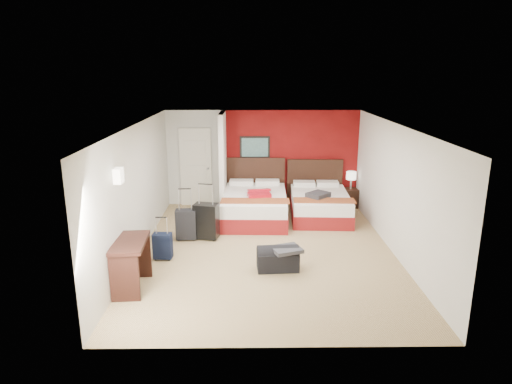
{
  "coord_description": "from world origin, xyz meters",
  "views": [
    {
      "loc": [
        -0.31,
        -8.37,
        3.51
      ],
      "look_at": [
        -0.2,
        0.8,
        1.0
      ],
      "focal_mm": 31.6,
      "sensor_mm": 36.0,
      "label": 1
    }
  ],
  "objects_px": {
    "bed_left": "(255,207)",
    "suitcase_charcoal": "(186,225)",
    "red_suitcase_open": "(259,193)",
    "suitcase_black": "(206,222)",
    "nightstand": "(350,198)",
    "bed_right": "(320,206)",
    "desk": "(131,265)",
    "duffel_bag": "(278,260)",
    "suitcase_navy": "(163,247)",
    "table_lamp": "(351,180)"
  },
  "relations": [
    {
      "from": "bed_left",
      "to": "table_lamp",
      "type": "bearing_deg",
      "value": 23.1
    },
    {
      "from": "nightstand",
      "to": "desk",
      "type": "height_order",
      "value": "desk"
    },
    {
      "from": "bed_right",
      "to": "desk",
      "type": "height_order",
      "value": "desk"
    },
    {
      "from": "red_suitcase_open",
      "to": "suitcase_navy",
      "type": "relative_size",
      "value": 1.48
    },
    {
      "from": "bed_right",
      "to": "duffel_bag",
      "type": "bearing_deg",
      "value": -109.06
    },
    {
      "from": "table_lamp",
      "to": "suitcase_charcoal",
      "type": "distance_m",
      "value": 4.6
    },
    {
      "from": "nightstand",
      "to": "bed_right",
      "type": "bearing_deg",
      "value": -142.92
    },
    {
      "from": "suitcase_black",
      "to": "desk",
      "type": "distance_m",
      "value": 2.47
    },
    {
      "from": "suitcase_navy",
      "to": "duffel_bag",
      "type": "bearing_deg",
      "value": -9.34
    },
    {
      "from": "desk",
      "to": "suitcase_charcoal",
      "type": "bearing_deg",
      "value": 71.65
    },
    {
      "from": "red_suitcase_open",
      "to": "nightstand",
      "type": "xyz_separation_m",
      "value": [
        2.41,
        1.07,
        -0.44
      ]
    },
    {
      "from": "bed_left",
      "to": "bed_right",
      "type": "distance_m",
      "value": 1.6
    },
    {
      "from": "bed_right",
      "to": "suitcase_charcoal",
      "type": "bearing_deg",
      "value": -151.53
    },
    {
      "from": "bed_right",
      "to": "nightstand",
      "type": "xyz_separation_m",
      "value": [
        0.92,
        0.83,
        -0.05
      ]
    },
    {
      "from": "bed_right",
      "to": "desk",
      "type": "xyz_separation_m",
      "value": [
        -3.64,
        -3.67,
        0.12
      ]
    },
    {
      "from": "nightstand",
      "to": "suitcase_charcoal",
      "type": "bearing_deg",
      "value": -155.02
    },
    {
      "from": "nightstand",
      "to": "desk",
      "type": "distance_m",
      "value": 6.41
    },
    {
      "from": "suitcase_charcoal",
      "to": "table_lamp",
      "type": "bearing_deg",
      "value": 27.54
    },
    {
      "from": "bed_left",
      "to": "suitcase_charcoal",
      "type": "height_order",
      "value": "bed_left"
    },
    {
      "from": "red_suitcase_open",
      "to": "nightstand",
      "type": "height_order",
      "value": "red_suitcase_open"
    },
    {
      "from": "bed_left",
      "to": "duffel_bag",
      "type": "height_order",
      "value": "bed_left"
    },
    {
      "from": "suitcase_black",
      "to": "suitcase_navy",
      "type": "xyz_separation_m",
      "value": [
        -0.73,
        -1.06,
        -0.13
      ]
    },
    {
      "from": "bed_right",
      "to": "nightstand",
      "type": "height_order",
      "value": "bed_right"
    },
    {
      "from": "table_lamp",
      "to": "duffel_bag",
      "type": "relative_size",
      "value": 0.61
    },
    {
      "from": "table_lamp",
      "to": "suitcase_black",
      "type": "height_order",
      "value": "table_lamp"
    },
    {
      "from": "bed_right",
      "to": "bed_left",
      "type": "bearing_deg",
      "value": -171.72
    },
    {
      "from": "bed_left",
      "to": "suitcase_navy",
      "type": "xyz_separation_m",
      "value": [
        -1.77,
        -2.33,
        -0.08
      ]
    },
    {
      "from": "suitcase_black",
      "to": "suitcase_navy",
      "type": "height_order",
      "value": "suitcase_black"
    },
    {
      "from": "bed_left",
      "to": "suitcase_charcoal",
      "type": "xyz_separation_m",
      "value": [
        -1.47,
        -1.31,
        -0.01
      ]
    },
    {
      "from": "desk",
      "to": "nightstand",
      "type": "bearing_deg",
      "value": 41.05
    },
    {
      "from": "bed_right",
      "to": "suitcase_charcoal",
      "type": "distance_m",
      "value": 3.39
    },
    {
      "from": "nightstand",
      "to": "duffel_bag",
      "type": "xyz_separation_m",
      "value": [
        -2.12,
        -3.79,
        -0.06
      ]
    },
    {
      "from": "suitcase_charcoal",
      "to": "duffel_bag",
      "type": "bearing_deg",
      "value": -41.5
    },
    {
      "from": "bed_left",
      "to": "red_suitcase_open",
      "type": "relative_size",
      "value": 3.01
    },
    {
      "from": "red_suitcase_open",
      "to": "duffel_bag",
      "type": "bearing_deg",
      "value": -93.17
    },
    {
      "from": "suitcase_black",
      "to": "desk",
      "type": "xyz_separation_m",
      "value": [
        -1.01,
        -2.25,
        0.05
      ]
    },
    {
      "from": "suitcase_black",
      "to": "suitcase_charcoal",
      "type": "height_order",
      "value": "suitcase_black"
    },
    {
      "from": "nightstand",
      "to": "table_lamp",
      "type": "height_order",
      "value": "table_lamp"
    },
    {
      "from": "nightstand",
      "to": "suitcase_black",
      "type": "xyz_separation_m",
      "value": [
        -3.54,
        -2.25,
        0.12
      ]
    },
    {
      "from": "red_suitcase_open",
      "to": "table_lamp",
      "type": "xyz_separation_m",
      "value": [
        2.41,
        1.07,
        0.03
      ]
    },
    {
      "from": "red_suitcase_open",
      "to": "suitcase_black",
      "type": "distance_m",
      "value": 1.67
    },
    {
      "from": "suitcase_navy",
      "to": "duffel_bag",
      "type": "xyz_separation_m",
      "value": [
        2.16,
        -0.49,
        -0.05
      ]
    },
    {
      "from": "bed_left",
      "to": "nightstand",
      "type": "relative_size",
      "value": 4.33
    },
    {
      "from": "red_suitcase_open",
      "to": "nightstand",
      "type": "bearing_deg",
      "value": 14.83
    },
    {
      "from": "desk",
      "to": "duffel_bag",
      "type": "bearing_deg",
      "value": 12.52
    },
    {
      "from": "bed_left",
      "to": "suitcase_black",
      "type": "distance_m",
      "value": 1.64
    },
    {
      "from": "nightstand",
      "to": "desk",
      "type": "xyz_separation_m",
      "value": [
        -4.56,
        -4.5,
        0.17
      ]
    },
    {
      "from": "table_lamp",
      "to": "suitcase_charcoal",
      "type": "height_order",
      "value": "table_lamp"
    },
    {
      "from": "duffel_bag",
      "to": "desk",
      "type": "relative_size",
      "value": 0.74
    },
    {
      "from": "bed_left",
      "to": "desk",
      "type": "height_order",
      "value": "desk"
    }
  ]
}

